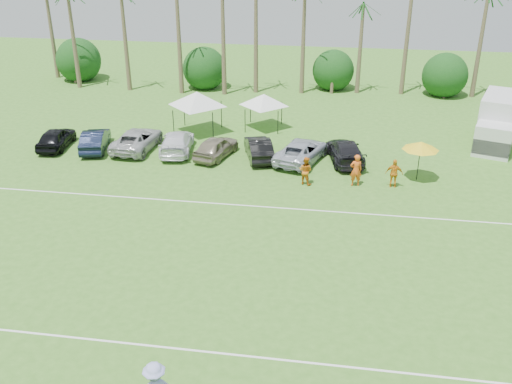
# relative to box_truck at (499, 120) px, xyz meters

# --- Properties ---
(ground) EXTENTS (120.00, 120.00, 0.00)m
(ground) POSITION_rel_box_truck_xyz_m (-17.95, -26.41, -1.79)
(ground) COLOR #3C7122
(ground) RESTS_ON ground
(field_lines) EXTENTS (80.00, 12.10, 0.01)m
(field_lines) POSITION_rel_box_truck_xyz_m (-17.95, -18.41, -1.79)
(field_lines) COLOR white
(field_lines) RESTS_ON ground
(palm_tree_0) EXTENTS (2.40, 2.40, 8.90)m
(palm_tree_0) POSITION_rel_box_truck_xyz_m (-39.95, 11.59, 5.69)
(palm_tree_0) COLOR brown
(palm_tree_0) RESTS_ON ground
(palm_tree_4) EXTENTS (2.40, 2.40, 8.90)m
(palm_tree_4) POSITION_rel_box_truck_xyz_m (-21.95, 11.59, 5.69)
(palm_tree_4) COLOR brown
(palm_tree_4) RESTS_ON ground
(palm_tree_8) EXTENTS (2.40, 2.40, 8.90)m
(palm_tree_8) POSITION_rel_box_truck_xyz_m (-4.95, 11.59, 5.69)
(palm_tree_8) COLOR brown
(palm_tree_8) RESTS_ON ground
(palm_tree_9) EXTENTS (2.40, 2.40, 9.90)m
(palm_tree_9) POSITION_rel_box_truck_xyz_m (0.05, 11.59, 6.56)
(palm_tree_9) COLOR brown
(palm_tree_9) RESTS_ON ground
(bush_tree_0) EXTENTS (4.00, 4.00, 4.00)m
(bush_tree_0) POSITION_rel_box_truck_xyz_m (-36.95, 12.59, 0.01)
(bush_tree_0) COLOR brown
(bush_tree_0) RESTS_ON ground
(bush_tree_1) EXTENTS (4.00, 4.00, 4.00)m
(bush_tree_1) POSITION_rel_box_truck_xyz_m (-23.95, 12.59, 0.01)
(bush_tree_1) COLOR brown
(bush_tree_1) RESTS_ON ground
(bush_tree_2) EXTENTS (4.00, 4.00, 4.00)m
(bush_tree_2) POSITION_rel_box_truck_xyz_m (-11.95, 12.59, 0.01)
(bush_tree_2) COLOR brown
(bush_tree_2) RESTS_ON ground
(bush_tree_3) EXTENTS (4.00, 4.00, 4.00)m
(bush_tree_3) POSITION_rel_box_truck_xyz_m (-1.95, 12.59, 0.01)
(bush_tree_3) COLOR brown
(bush_tree_3) RESTS_ON ground
(sideline_player_a) EXTENTS (0.81, 0.64, 1.97)m
(sideline_player_a) POSITION_rel_box_truck_xyz_m (-9.85, -8.73, -0.81)
(sideline_player_a) COLOR orange
(sideline_player_a) RESTS_ON ground
(sideline_player_b) EXTENTS (1.03, 0.93, 1.73)m
(sideline_player_b) POSITION_rel_box_truck_xyz_m (-12.81, -8.98, -0.93)
(sideline_player_b) COLOR orange
(sideline_player_b) RESTS_ON ground
(sideline_player_c) EXTENTS (1.05, 0.51, 1.74)m
(sideline_player_c) POSITION_rel_box_truck_xyz_m (-7.61, -8.60, -0.92)
(sideline_player_c) COLOR orange
(sideline_player_c) RESTS_ON ground
(box_truck) EXTENTS (4.35, 6.94, 3.35)m
(box_truck) POSITION_rel_box_truck_xyz_m (0.00, 0.00, 0.00)
(box_truck) COLOR silver
(box_truck) RESTS_ON ground
(canopy_tent_left) EXTENTS (4.49, 4.49, 3.64)m
(canopy_tent_left) POSITION_rel_box_truck_xyz_m (-21.42, -0.88, 1.32)
(canopy_tent_left) COLOR black
(canopy_tent_left) RESTS_ON ground
(canopy_tent_right) EXTENTS (3.83, 3.83, 3.11)m
(canopy_tent_right) POSITION_rel_box_truck_xyz_m (-16.74, 0.91, 0.87)
(canopy_tent_right) COLOR black
(canopy_tent_right) RESTS_ON ground
(market_umbrella) EXTENTS (2.21, 2.21, 2.46)m
(market_umbrella) POSITION_rel_box_truck_xyz_m (-6.11, -7.27, 0.41)
(market_umbrella) COLOR black
(market_umbrella) RESTS_ON ground
(parked_car_0) EXTENTS (2.06, 4.30, 1.42)m
(parked_car_0) POSITION_rel_box_truck_xyz_m (-30.42, -5.48, -1.08)
(parked_car_0) COLOR black
(parked_car_0) RESTS_ON ground
(parked_car_1) EXTENTS (2.48, 4.54, 1.42)m
(parked_car_1) POSITION_rel_box_truck_xyz_m (-27.57, -5.44, -1.08)
(parked_car_1) COLOR black
(parked_car_1) RESTS_ON ground
(parked_car_2) EXTENTS (2.60, 5.21, 1.42)m
(parked_car_2) POSITION_rel_box_truck_xyz_m (-24.73, -4.94, -1.08)
(parked_car_2) COLOR #B2B2B2
(parked_car_2) RESTS_ON ground
(parked_car_3) EXTENTS (2.69, 5.13, 1.42)m
(parked_car_3) POSITION_rel_box_truck_xyz_m (-21.88, -4.99, -1.08)
(parked_car_3) COLOR white
(parked_car_3) RESTS_ON ground
(parked_car_4) EXTENTS (2.70, 4.45, 1.42)m
(parked_car_4) POSITION_rel_box_truck_xyz_m (-19.04, -5.49, -1.08)
(parked_car_4) COLOR gray
(parked_car_4) RESTS_ON ground
(parked_car_5) EXTENTS (2.70, 4.55, 1.42)m
(parked_car_5) POSITION_rel_box_truck_xyz_m (-16.20, -5.26, -1.08)
(parked_car_5) COLOR black
(parked_car_5) RESTS_ON ground
(parked_car_6) EXTENTS (3.70, 5.56, 1.42)m
(parked_car_6) POSITION_rel_box_truck_xyz_m (-13.35, -5.39, -1.08)
(parked_car_6) COLOR #AFB4C0
(parked_car_6) RESTS_ON ground
(parked_car_7) EXTENTS (2.94, 5.19, 1.42)m
(parked_car_7) POSITION_rel_box_truck_xyz_m (-10.51, -4.94, -1.08)
(parked_car_7) COLOR black
(parked_car_7) RESTS_ON ground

